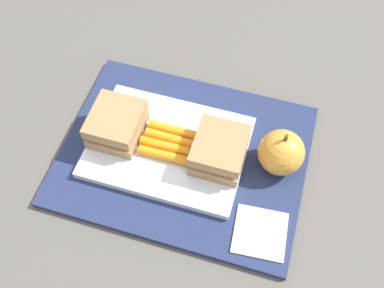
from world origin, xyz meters
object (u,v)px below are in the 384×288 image
(sandwich_half_left, at_px, (116,124))
(sandwich_half_right, at_px, (219,150))
(carrot_sticks_bundle, at_px, (168,142))
(apple, at_px, (281,152))
(paper_napkin, at_px, (260,233))
(food_tray, at_px, (168,147))

(sandwich_half_left, height_order, sandwich_half_right, same)
(carrot_sticks_bundle, distance_m, apple, 0.16)
(sandwich_half_right, distance_m, apple, 0.09)
(sandwich_half_right, relative_size, apple, 1.03)
(sandwich_half_left, height_order, paper_napkin, sandwich_half_left)
(paper_napkin, bearing_deg, sandwich_half_right, 132.37)
(food_tray, relative_size, sandwich_half_left, 2.88)
(apple, xyz_separation_m, paper_napkin, (-0.00, -0.11, -0.03))
(food_tray, xyz_separation_m, sandwich_half_right, (0.08, 0.00, 0.03))
(food_tray, height_order, paper_napkin, food_tray)
(apple, bearing_deg, food_tray, -172.28)
(sandwich_half_left, relative_size, carrot_sticks_bundle, 1.01)
(food_tray, relative_size, carrot_sticks_bundle, 2.92)
(sandwich_half_left, bearing_deg, apple, 5.23)
(carrot_sticks_bundle, xyz_separation_m, paper_napkin, (0.16, -0.09, -0.02))
(sandwich_half_right, xyz_separation_m, apple, (0.08, 0.02, -0.00))
(carrot_sticks_bundle, relative_size, apple, 1.02)
(sandwich_half_right, xyz_separation_m, paper_napkin, (0.08, -0.09, -0.03))
(sandwich_half_right, distance_m, carrot_sticks_bundle, 0.08)
(sandwich_half_right, bearing_deg, sandwich_half_left, 180.00)
(food_tray, xyz_separation_m, paper_napkin, (0.16, -0.09, -0.00))
(sandwich_half_right, height_order, carrot_sticks_bundle, sandwich_half_right)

